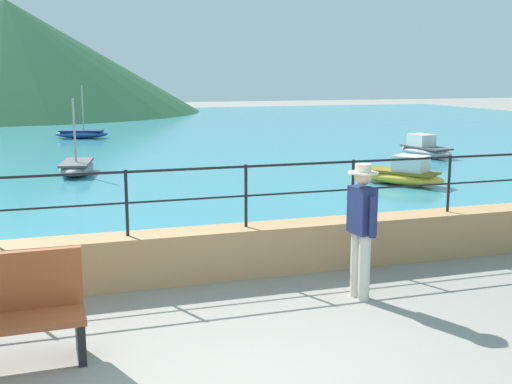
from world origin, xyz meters
TOP-DOWN VIEW (x-y plane):
  - ground_plane at (0.00, 0.00)m, footprint 120.00×120.00m
  - promenade_wall at (0.00, 3.20)m, footprint 20.00×0.56m
  - railing at (0.00, 3.20)m, footprint 18.44×0.04m
  - lake_water at (0.00, 25.84)m, footprint 64.00×44.32m
  - hill_main at (-4.44, 45.21)m, footprint 27.84×27.84m
  - person_walking at (1.94, 1.78)m, footprint 0.38×0.57m
  - boat_2 at (-1.12, 13.27)m, footprint 1.28×2.42m
  - boat_3 at (10.39, 13.60)m, footprint 1.25×2.41m
  - boat_5 at (-0.48, 23.84)m, footprint 2.46×1.51m
  - boat_6 at (6.78, 8.93)m, footprint 2.02×2.42m

SIDE VIEW (x-z plane):
  - ground_plane at x=0.00m, z-range 0.00..0.00m
  - lake_water at x=0.00m, z-range 0.00..0.06m
  - boat_2 at x=-1.12m, z-range -0.80..1.33m
  - boat_5 at x=-0.48m, z-range -0.88..1.41m
  - boat_3 at x=10.39m, z-range -0.05..0.71m
  - boat_6 at x=6.78m, z-range -0.05..0.71m
  - promenade_wall at x=0.00m, z-range 0.00..0.70m
  - person_walking at x=1.94m, z-range 0.10..1.85m
  - railing at x=0.00m, z-range 0.87..1.77m
  - hill_main at x=-4.44m, z-range 0.00..8.15m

